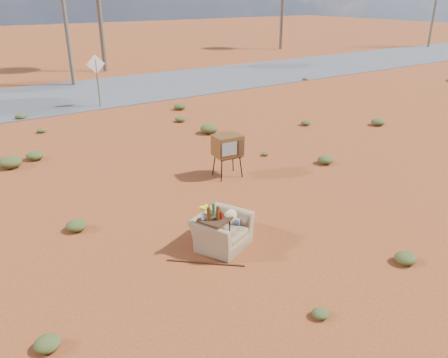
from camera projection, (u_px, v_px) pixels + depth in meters
ground at (232, 235)px, 8.79m from camera, size 140.00×140.00×0.00m
highway at (47, 98)px, 20.22m from camera, size 140.00×7.00×0.04m
armchair at (223, 225)px, 8.33m from camera, size 1.30×1.15×0.88m
tv_unit at (228, 146)px, 11.31m from camera, size 0.76×0.64×1.13m
side_table at (212, 218)px, 7.94m from camera, size 0.64×0.64×0.99m
rusty_bar at (206, 263)px, 7.86m from camera, size 1.09×0.97×0.04m
road_sign at (97, 72)px, 18.12m from camera, size 0.78×0.06×2.19m
utility_pole_center at (63, 1)px, 21.54m from camera, size 1.40×0.20×8.00m
scrub_patch at (113, 170)px, 11.67m from camera, size 17.49×8.07×0.33m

